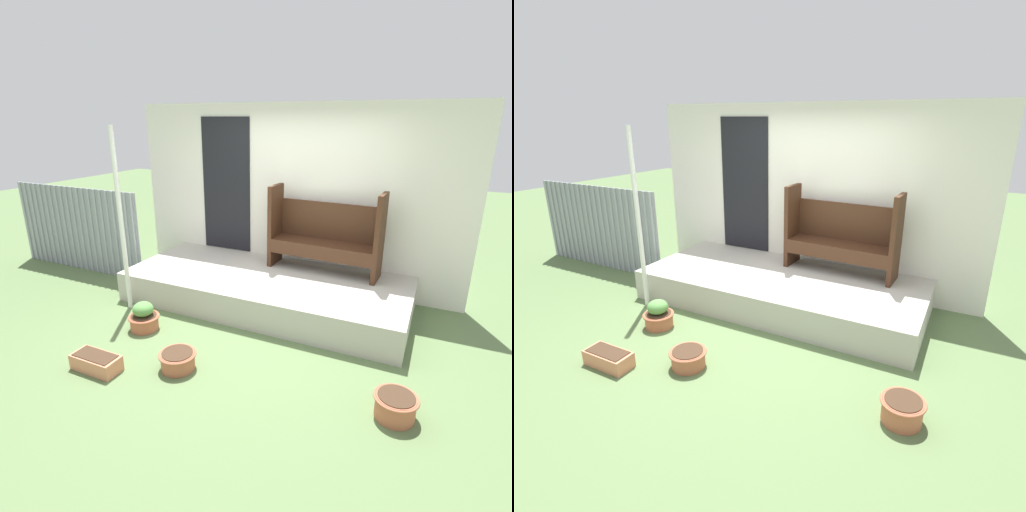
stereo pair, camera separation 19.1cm
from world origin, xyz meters
The scene contains 10 objects.
ground_plane centered at (0.00, 0.00, 0.00)m, with size 24.00×24.00×0.00m, color #5B7547.
porch_slab centered at (-0.09, 0.80, 0.20)m, with size 3.72×1.60×0.40m.
house_wall centered at (-0.13, 1.63, 1.30)m, with size 4.92×0.08×2.60m.
fence_corrugated centered at (-3.40, 0.69, 0.68)m, with size 2.53×0.05×1.37m.
support_post centered at (-1.67, -0.10, 1.16)m, with size 0.06×0.06×2.31m.
bench centered at (0.54, 1.31, 0.94)m, with size 1.52×0.47×1.13m.
flower_pot_left centered at (-1.11, -0.48, 0.15)m, with size 0.37×0.37×0.35m.
flower_pot_middle centered at (-0.27, -0.97, 0.10)m, with size 0.38×0.38×0.18m.
flower_pot_right centered at (1.79, -0.76, 0.12)m, with size 0.38×0.38×0.21m.
planter_box_rect centered at (-1.00, -1.33, 0.08)m, with size 0.50×0.23×0.17m.
Camera 1 is at (1.91, -3.74, 2.39)m, focal length 28.00 mm.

